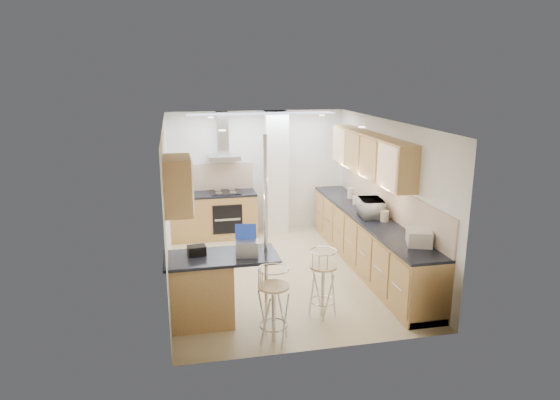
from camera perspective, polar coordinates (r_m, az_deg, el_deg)
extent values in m
plane|color=#C9B186|center=(8.41, 0.20, -8.34)|extent=(4.80, 4.80, 0.00)
cube|color=silver|center=(10.30, -2.62, 3.23)|extent=(3.60, 0.04, 2.50)
cube|color=silver|center=(5.79, 5.28, -5.94)|extent=(3.60, 0.04, 2.50)
cube|color=silver|center=(7.83, -12.76, -0.76)|extent=(0.04, 4.80, 2.50)
cube|color=silver|center=(8.56, 12.08, 0.57)|extent=(0.04, 4.80, 2.50)
cube|color=silver|center=(7.78, 0.22, 8.87)|extent=(3.60, 4.80, 0.02)
cube|color=#A87C43|center=(8.73, 10.21, 5.15)|extent=(0.34, 3.00, 0.72)
cube|color=#A87C43|center=(6.37, -11.63, 1.65)|extent=(0.34, 0.62, 0.72)
cube|color=silver|center=(8.57, 11.96, 0.11)|extent=(0.03, 4.40, 0.56)
cube|color=silver|center=(10.19, -7.88, 2.58)|extent=(1.70, 0.03, 0.56)
cube|color=white|center=(10.17, -0.49, 3.09)|extent=(0.45, 0.40, 2.50)
cube|color=#B7BABC|center=(9.90, -6.42, 4.87)|extent=(0.62, 0.48, 0.08)
cube|color=#B7BABC|center=(9.98, -6.57, 7.49)|extent=(0.22, 0.20, 0.88)
cylinder|color=silver|center=(6.54, -1.64, -3.45)|extent=(0.05, 0.05, 2.50)
cube|color=black|center=(9.82, -6.01, -2.22)|extent=(0.58, 0.02, 0.58)
cube|color=black|center=(9.99, -6.28, 0.89)|extent=(0.58, 0.50, 0.02)
cube|color=tan|center=(9.54, -2.10, 9.82)|extent=(2.80, 0.35, 0.02)
cube|color=#A87C43|center=(8.67, 9.98, -4.73)|extent=(0.60, 4.40, 0.88)
cube|color=black|center=(8.53, 10.11, -1.81)|extent=(0.63, 4.40, 0.04)
cube|color=#A87C43|center=(10.10, -7.61, -1.86)|extent=(1.70, 0.60, 0.88)
cube|color=black|center=(9.98, -7.70, 0.68)|extent=(1.70, 0.63, 0.04)
cube|color=#A87C43|center=(6.76, -6.64, -10.22)|extent=(1.35, 0.62, 0.90)
cube|color=black|center=(6.57, -6.76, -6.50)|extent=(1.47, 0.72, 0.04)
imported|color=silver|center=(8.39, 10.36, -0.90)|extent=(0.42, 0.58, 0.30)
cube|color=#919498|center=(6.50, -3.79, -5.54)|extent=(0.32, 0.26, 0.20)
cube|color=black|center=(6.61, -9.50, -5.71)|extent=(0.25, 0.20, 0.12)
cylinder|color=beige|center=(9.56, 8.08, 0.79)|extent=(0.16, 0.16, 0.20)
cylinder|color=beige|center=(9.14, 8.65, -0.02)|extent=(0.13, 0.13, 0.15)
cylinder|color=#AEA48B|center=(8.19, 11.86, -1.79)|extent=(0.16, 0.16, 0.18)
cylinder|color=silver|center=(7.46, 15.00, -3.73)|extent=(0.10, 0.10, 0.15)
cube|color=beige|center=(7.23, 15.60, -4.08)|extent=(0.44, 0.49, 0.21)
cylinder|color=#B7BABC|center=(9.85, -11.30, 1.04)|extent=(0.16, 0.16, 0.20)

